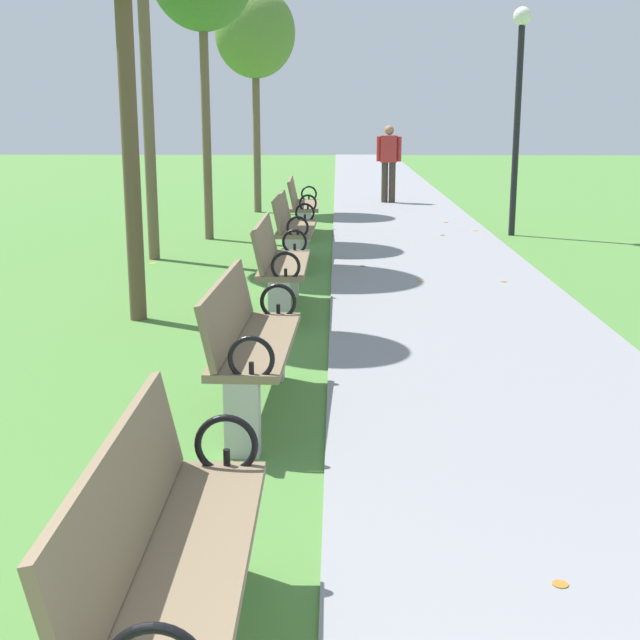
{
  "coord_description": "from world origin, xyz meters",
  "views": [
    {
      "loc": [
        0.06,
        0.01,
        1.95
      ],
      "look_at": [
        -0.05,
        5.88,
        0.55
      ],
      "focal_mm": 49.4,
      "sensor_mm": 36.0,
      "label": 1
    }
  ],
  "objects": [
    {
      "name": "park_bench_2",
      "position": [
        -0.5,
        2.69,
        0.49
      ],
      "size": [
        0.48,
        1.6,
        0.9
      ],
      "color": "#7A664C",
      "rests_on": "ground"
    },
    {
      "name": "paved_walkway",
      "position": [
        1.28,
        18.0,
        0.01
      ],
      "size": [
        2.56,
        44.0,
        0.02
      ],
      "primitive_type": "cube",
      "color": "gray",
      "rests_on": "ground"
    },
    {
      "name": "park_bench_3",
      "position": [
        -0.5,
        5.53,
        0.49
      ],
      "size": [
        0.53,
        1.62,
        0.9
      ],
      "color": "#7A664C",
      "rests_on": "ground"
    },
    {
      "name": "park_bench_6",
      "position": [
        -0.5,
        14.02,
        0.49
      ],
      "size": [
        0.5,
        1.61,
        0.9
      ],
      "color": "#7A664C",
      "rests_on": "ground"
    },
    {
      "name": "park_bench_4",
      "position": [
        -0.5,
        8.53,
        0.49
      ],
      "size": [
        0.48,
        1.6,
        0.9
      ],
      "color": "#7A664C",
      "rests_on": "ground"
    },
    {
      "name": "tree_5",
      "position": [
        -1.49,
        17.3,
        3.34
      ],
      "size": [
        1.51,
        1.51,
        4.2
      ],
      "color": "brown",
      "rests_on": "ground"
    },
    {
      "name": "scattered_leaves",
      "position": [
        0.66,
        6.58,
        0.02
      ],
      "size": [
        4.83,
        17.53,
        0.02
      ],
      "color": "gold",
      "rests_on": "ground"
    },
    {
      "name": "park_bench_5",
      "position": [
        -0.5,
        11.24,
        0.49
      ],
      "size": [
        0.5,
        1.61,
        0.9
      ],
      "color": "#7A664C",
      "rests_on": "ground"
    },
    {
      "name": "lamp_post",
      "position": [
        2.86,
        14.09,
        2.31
      ],
      "size": [
        0.28,
        0.28,
        3.48
      ],
      "color": "black",
      "rests_on": "ground"
    },
    {
      "name": "pedestrian_walking",
      "position": [
        1.16,
        19.04,
        0.93
      ],
      "size": [
        0.53,
        0.27,
        1.62
      ],
      "color": "#3D3328",
      "rests_on": "paved_walkway"
    }
  ]
}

